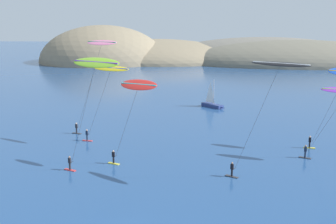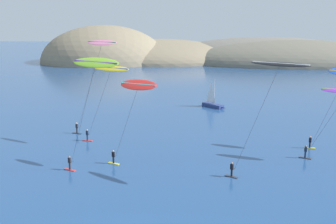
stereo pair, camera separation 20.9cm
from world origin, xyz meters
name	(u,v)px [view 1 (the left image)]	position (x,y,z in m)	size (l,w,h in m)	color
headland_island	(201,62)	(2.66, 145.42, 0.00)	(149.17, 59.65, 30.04)	slate
sailboat_near	(213,104)	(7.44, 52.60, 0.64)	(4.95, 4.83, 5.70)	navy
kitesurfer_yellow	(109,75)	(-6.83, 25.47, 9.77)	(7.79, 3.52, 11.05)	red
kitesurfer_pink	(100,49)	(-8.78, 28.61, 12.96)	(8.42, 4.47, 14.31)	#2D2D33
kitesurfer_red	(137,91)	(-1.43, 16.48, 9.18)	(6.66, 3.33, 10.49)	yellow
kitesurfer_black	(276,74)	(13.22, 12.52, 11.76)	(7.84, 5.16, 13.05)	#2D2D33
kitesurfer_lime	(94,70)	(-5.28, 13.04, 11.95)	(7.96, 4.63, 13.23)	red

